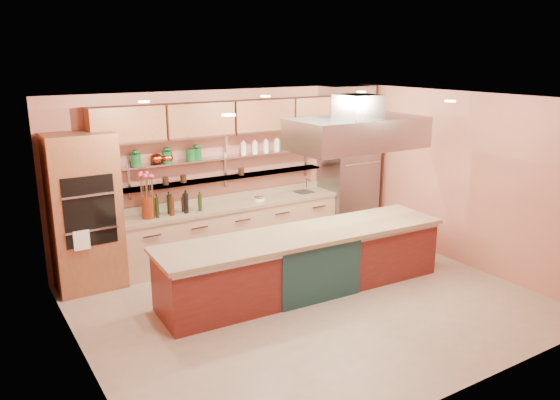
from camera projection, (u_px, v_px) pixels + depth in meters
floor at (310, 304)px, 7.61m from camera, size 6.00×5.00×0.02m
ceiling at (313, 100)px, 6.88m from camera, size 6.00×5.00×0.02m
wall_back at (227, 173)px, 9.29m from camera, size 6.00×0.04×2.80m
wall_front at (463, 266)px, 5.19m from camera, size 6.00×0.04×2.80m
wall_left at (78, 247)px, 5.71m from camera, size 0.04×5.00×2.80m
wall_right at (464, 180)px, 8.78m from camera, size 0.04×5.00×2.80m
oven_stack at (85, 213)px, 7.84m from camera, size 0.95×0.64×2.30m
refrigerator at (348, 181)px, 10.29m from camera, size 0.95×0.72×2.10m
back_counter at (234, 230)px, 9.26m from camera, size 3.84×0.64×0.93m
wall_shelf_lower at (228, 177)px, 9.17m from camera, size 3.60×0.26×0.03m
wall_shelf_upper at (228, 157)px, 9.08m from camera, size 3.60×0.26×0.03m
upper_cabinets at (231, 118)px, 8.90m from camera, size 4.60×0.36×0.55m
range_hood at (357, 133)px, 7.90m from camera, size 2.00×1.00×0.45m
ceiling_downlights at (304, 101)px, 7.05m from camera, size 4.00×2.80×0.02m
island at (305, 262)px, 7.91m from camera, size 4.31×1.12×0.89m
flower_vase at (148, 208)px, 8.30m from camera, size 0.20×0.20×0.33m
oil_bottle_cluster at (178, 205)px, 8.56m from camera, size 0.86×0.48×0.27m
kitchen_scale at (258, 198)px, 9.32m from camera, size 0.18×0.15×0.09m
bar_faucet at (306, 185)px, 9.93m from camera, size 0.04×0.04×0.23m
copper_kettle at (156, 159)px, 8.43m from camera, size 0.25×0.25×0.16m
green_canister at (191, 155)px, 8.72m from camera, size 0.19×0.19×0.18m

